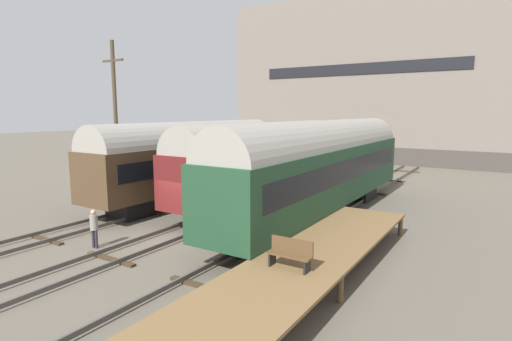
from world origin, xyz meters
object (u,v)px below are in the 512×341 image
object	(u,v)px
train_car_brown	(194,155)
train_car_maroon	(264,158)
person_worker	(94,225)
utility_pole	(116,120)
train_car_green	(323,163)
bench	(290,253)

from	to	relation	value
train_car_brown	train_car_maroon	distance (m)	4.73
person_worker	utility_pole	bearing A→B (deg)	134.66
train_car_maroon	train_car_green	bearing A→B (deg)	-18.05
bench	utility_pole	distance (m)	16.97
train_car_green	utility_pole	bearing A→B (deg)	-166.53
train_car_green	bench	distance (m)	9.65
train_car_maroon	bench	xyz separation A→B (m)	(7.35, -10.59, -1.40)
train_car_brown	utility_pole	bearing A→B (deg)	-137.32
train_car_green	train_car_brown	size ratio (longest dim) A/B	1.18
train_car_green	person_worker	bearing A→B (deg)	-123.78
utility_pole	train_car_brown	bearing A→B (deg)	42.68
utility_pole	train_car_maroon	bearing A→B (deg)	29.21
train_car_maroon	utility_pole	world-z (taller)	utility_pole
person_worker	utility_pole	size ratio (longest dim) A/B	0.17
train_car_brown	utility_pole	xyz separation A→B (m)	(-3.50, -3.23, 2.27)
train_car_green	person_worker	xyz separation A→B (m)	(-6.30, -9.41, -2.01)
train_car_maroon	utility_pole	xyz separation A→B (m)	(-8.06, -4.51, 2.29)
bench	utility_pole	xyz separation A→B (m)	(-15.41, 6.08, 3.69)
train_car_maroon	bench	distance (m)	12.97
utility_pole	person_worker	bearing A→B (deg)	-45.34
train_car_brown	utility_pole	size ratio (longest dim) A/B	1.57
bench	utility_pole	size ratio (longest dim) A/B	0.14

